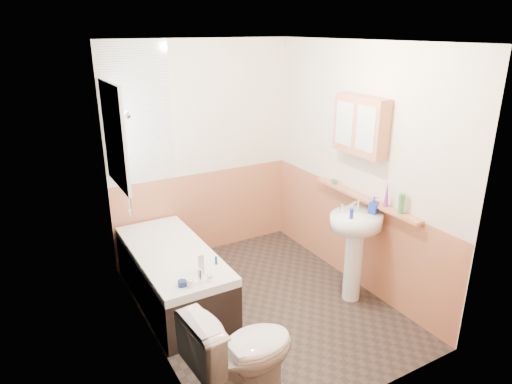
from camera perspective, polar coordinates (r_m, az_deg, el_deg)
floor at (r=4.69m, az=0.94°, el=-13.89°), size 2.80×2.80×0.00m
ceiling at (r=3.89m, az=1.15°, el=18.33°), size 2.80×2.80×0.00m
wall_back at (r=5.33m, az=-6.75°, el=5.03°), size 2.20×0.02×2.50m
wall_front at (r=3.09m, az=14.59°, el=-6.84°), size 2.20×0.02×2.50m
wall_left at (r=3.72m, az=-13.86°, el=-2.13°), size 0.02×2.80×2.50m
wall_right at (r=4.76m, az=12.62°, el=2.86°), size 0.02×2.80×2.50m
wainscot_right at (r=5.01m, az=11.79°, el=-5.40°), size 0.01×2.80×1.00m
wainscot_front at (r=3.50m, az=13.22°, el=-17.75°), size 2.20×0.01×1.00m
wainscot_back at (r=5.55m, az=-6.35°, el=-2.52°), size 2.20×0.01×1.00m
tile_cladding_left at (r=3.72m, az=-13.54°, el=-2.07°), size 0.01×2.80×2.50m
tile_return_back at (r=4.97m, az=-14.67°, el=9.35°), size 0.75×0.01×1.50m
window at (r=4.50m, az=-17.19°, el=6.73°), size 0.03×0.79×0.99m
bathtub at (r=4.70m, az=-10.31°, el=-10.05°), size 0.70×1.62×0.69m
shower_riser at (r=4.27m, az=-15.97°, el=5.51°), size 0.10×0.08×1.14m
toilet at (r=3.46m, az=-1.78°, el=-19.66°), size 0.85×0.52×0.81m
sink at (r=4.57m, az=12.28°, el=-5.76°), size 0.54×0.44×1.05m
pine_shelf at (r=4.65m, az=13.37°, el=-0.80°), size 0.10×1.42×0.03m
medicine_cabinet at (r=4.51m, az=12.95°, el=8.10°), size 0.16×0.62×0.56m
foam_can at (r=4.31m, az=17.74°, el=-1.38°), size 0.07×0.07×0.19m
green_bottle at (r=4.42m, az=16.03°, el=-0.26°), size 0.05×0.05×0.25m
black_jar at (r=4.98m, az=9.70°, el=1.29°), size 0.08×0.08×0.04m
soap_bottle at (r=4.50m, az=14.45°, el=-2.14°), size 0.13×0.18×0.08m
clear_bottle at (r=4.32m, az=11.85°, el=-2.68°), size 0.05×0.05×0.10m
blue_gel at (r=4.09m, az=-6.88°, el=-8.93°), size 0.06×0.04×0.19m
cream_jar at (r=3.97m, az=-9.21°, el=-11.20°), size 0.09×0.09×0.05m
orange_bottle at (r=4.26m, az=-5.00°, el=-8.53°), size 0.03×0.03×0.08m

